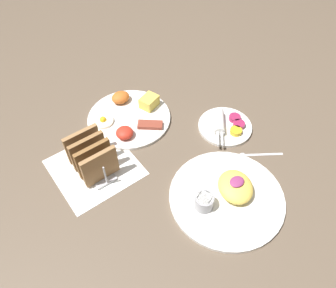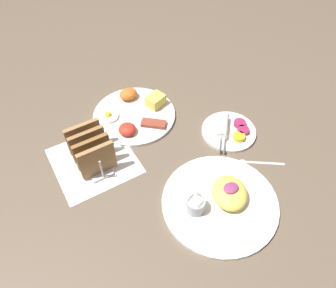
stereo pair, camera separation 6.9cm
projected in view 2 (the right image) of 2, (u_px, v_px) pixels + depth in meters
ground_plane at (174, 154)px, 0.95m from camera, size 3.00×3.00×0.00m
napkin_flat at (94, 161)px, 0.93m from camera, size 0.22×0.22×0.00m
plate_breakfast at (135, 113)px, 1.04m from camera, size 0.26×0.26×0.05m
plate_condiments at (229, 130)px, 1.00m from camera, size 0.17×0.16×0.04m
plate_foreground at (221, 200)px, 0.83m from camera, size 0.30×0.30×0.06m
toast_rack at (91, 149)px, 0.89m from camera, size 0.10×0.15×0.10m
teaspoon at (253, 162)px, 0.93m from camera, size 0.11×0.08×0.01m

